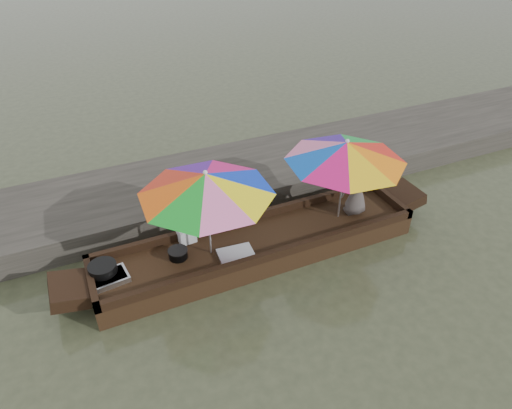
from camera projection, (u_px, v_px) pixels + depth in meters
name	position (u px, v px, depth m)	size (l,w,h in m)	color
water	(258.00, 255.00, 7.97)	(80.00, 80.00, 0.00)	#393E29
dock	(214.00, 182.00, 9.48)	(22.00, 2.20, 0.50)	#2D2B26
boat_hull	(258.00, 247.00, 7.87)	(5.58, 1.20, 0.35)	black
cooking_pot	(103.00, 271.00, 6.96)	(0.43, 0.43, 0.23)	black
tray_crayfish	(109.00, 278.00, 6.91)	(0.57, 0.40, 0.09)	silver
tray_scallop	(236.00, 254.00, 7.40)	(0.57, 0.40, 0.06)	silver
charcoal_grill	(178.00, 254.00, 7.34)	(0.30, 0.30, 0.14)	black
supply_bag	(187.00, 235.00, 7.66)	(0.28, 0.22, 0.26)	silver
vendor	(357.00, 187.00, 8.11)	(0.55, 0.36, 1.11)	#4F4845
umbrella_bow	(208.00, 214.00, 7.04)	(2.10, 2.10, 1.55)	#E51474
umbrella_stern	(343.00, 180.00, 7.88)	(2.06, 2.06, 1.55)	green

